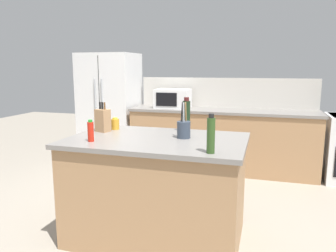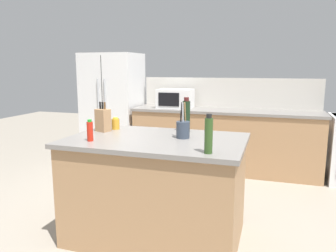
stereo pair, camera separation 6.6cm
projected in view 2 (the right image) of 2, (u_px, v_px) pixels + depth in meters
ground_plane at (157, 235)px, 3.09m from camera, size 14.00×14.00×0.00m
back_counter_run at (224, 140)px, 4.97m from camera, size 2.80×0.66×0.94m
wall_backsplash at (228, 93)px, 5.14m from camera, size 2.76×0.03×0.46m
kitchen_island at (156, 188)px, 3.00m from camera, size 1.57×1.01×0.94m
refrigerator at (113, 108)px, 5.52m from camera, size 0.89×0.75×1.79m
microwave at (175, 98)px, 5.10m from camera, size 0.52×0.39×0.29m
knife_block at (103, 120)px, 3.21m from camera, size 0.16×0.14×0.29m
utensil_crock at (183, 129)px, 2.91m from camera, size 0.12×0.12×0.32m
honey_jar at (116, 124)px, 3.33m from camera, size 0.08×0.08×0.12m
olive_oil_bottle at (209, 135)px, 2.38m from camera, size 0.06×0.06×0.29m
wine_bottle at (186, 116)px, 3.18m from camera, size 0.07×0.07×0.34m
hot_sauce_bottle at (90, 131)px, 2.79m from camera, size 0.05×0.05×0.19m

